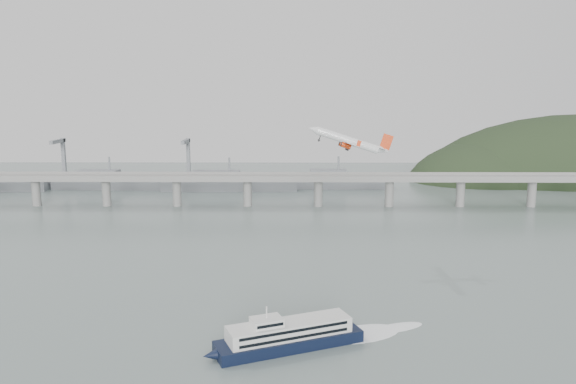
{
  "coord_description": "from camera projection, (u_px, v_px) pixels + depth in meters",
  "views": [
    {
      "loc": [
        2.34,
        -189.23,
        79.54
      ],
      "look_at": [
        0.0,
        55.0,
        36.0
      ],
      "focal_mm": 35.0,
      "sensor_mm": 36.0,
      "label": 1
    }
  ],
  "objects": [
    {
      "name": "ground",
      "position": [
        287.0,
        318.0,
        200.27
      ],
      "size": [
        900.0,
        900.0,
        0.0
      ],
      "primitive_type": "plane",
      "color": "slate",
      "rests_on": "ground"
    },
    {
      "name": "bridge",
      "position": [
        288.0,
        182.0,
        394.07
      ],
      "size": [
        800.0,
        22.0,
        23.9
      ],
      "color": "gray",
      "rests_on": "ground"
    },
    {
      "name": "distant_fleet",
      "position": [
        102.0,
        183.0,
        461.6
      ],
      "size": [
        453.0,
        60.9,
        40.0
      ],
      "color": "slate",
      "rests_on": "ground"
    },
    {
      "name": "ferry",
      "position": [
        289.0,
        335.0,
        176.82
      ],
      "size": [
        73.87,
        36.41,
        14.69
      ],
      "rotation": [
        0.0,
        0.0,
        0.39
      ],
      "color": "black",
      "rests_on": "ground"
    },
    {
      "name": "airliner",
      "position": [
        350.0,
        141.0,
        254.32
      ],
      "size": [
        39.27,
        35.42,
        14.71
      ],
      "rotation": [
        0.05,
        -0.31,
        3.13
      ],
      "color": "white",
      "rests_on": "ground"
    }
  ]
}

